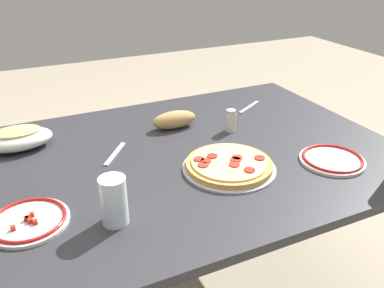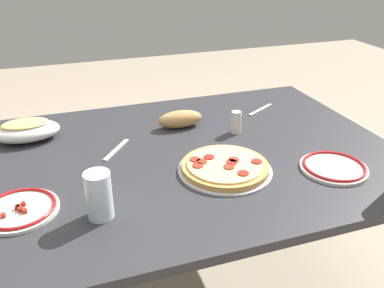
% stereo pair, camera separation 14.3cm
% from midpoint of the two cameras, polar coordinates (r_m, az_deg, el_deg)
% --- Properties ---
extents(dining_table, '(1.43, 1.05, 0.70)m').
position_cam_midpoint_polar(dining_table, '(1.49, -2.75, -4.39)').
color(dining_table, '#2D2D33').
rests_on(dining_table, ground).
extents(pepperoni_pizza, '(0.31, 0.31, 0.03)m').
position_cam_midpoint_polar(pepperoni_pizza, '(1.33, 2.14, -3.03)').
color(pepperoni_pizza, '#B7B7BC').
rests_on(pepperoni_pizza, dining_table).
extents(baked_pasta_dish, '(0.24, 0.15, 0.08)m').
position_cam_midpoint_polar(baked_pasta_dish, '(1.60, -25.61, 0.73)').
color(baked_pasta_dish, white).
rests_on(baked_pasta_dish, dining_table).
extents(water_glass, '(0.07, 0.07, 0.13)m').
position_cam_midpoint_polar(water_glass, '(1.09, -14.60, -7.79)').
color(water_glass, silver).
rests_on(water_glass, dining_table).
extents(side_plate_near, '(0.22, 0.22, 0.02)m').
position_cam_midpoint_polar(side_plate_near, '(1.43, 16.33, -2.13)').
color(side_plate_near, white).
rests_on(side_plate_near, dining_table).
extents(side_plate_far, '(0.21, 0.21, 0.02)m').
position_cam_midpoint_polar(side_plate_far, '(1.20, -25.14, -9.77)').
color(side_plate_far, white).
rests_on(side_plate_far, dining_table).
extents(bread_loaf, '(0.18, 0.08, 0.07)m').
position_cam_midpoint_polar(bread_loaf, '(1.62, -5.03, 3.35)').
color(bread_loaf, tan).
rests_on(bread_loaf, dining_table).
extents(spice_shaker, '(0.04, 0.04, 0.09)m').
position_cam_midpoint_polar(spice_shaker, '(1.58, 2.85, 3.24)').
color(spice_shaker, silver).
rests_on(spice_shaker, dining_table).
extents(fork_left, '(0.15, 0.10, 0.00)m').
position_cam_midpoint_polar(fork_left, '(1.83, 5.81, 5.12)').
color(fork_left, '#B7B7BC').
rests_on(fork_left, dining_table).
extents(fork_right, '(0.11, 0.15, 0.00)m').
position_cam_midpoint_polar(fork_right, '(1.46, -13.47, -1.39)').
color(fork_right, '#B7B7BC').
rests_on(fork_right, dining_table).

